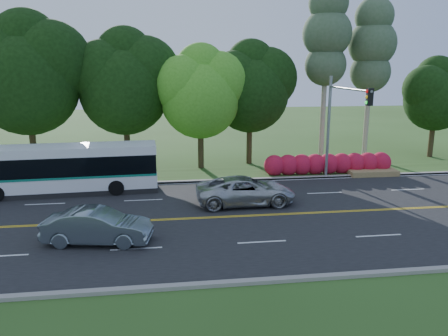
{
  "coord_description": "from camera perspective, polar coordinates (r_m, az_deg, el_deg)",
  "views": [
    {
      "loc": [
        -4.61,
        -21.24,
        7.66
      ],
      "look_at": [
        -1.46,
        2.0,
        2.15
      ],
      "focal_mm": 35.0,
      "sensor_mm": 36.0,
      "label": 1
    }
  ],
  "objects": [
    {
      "name": "bougainvillea_hedge",
      "position": [
        32.42,
        13.8,
        0.47
      ],
      "size": [
        9.5,
        2.25,
        1.5
      ],
      "color": "#A80E39",
      "rests_on": "ground"
    },
    {
      "name": "traffic_signal",
      "position": [
        29.02,
        14.92,
        6.87
      ],
      "size": [
        0.42,
        6.1,
        7.0
      ],
      "color": "gray",
      "rests_on": "ground"
    },
    {
      "name": "curb_north",
      "position": [
        29.75,
        1.45,
        -1.56
      ],
      "size": [
        60.0,
        0.3,
        0.15
      ],
      "primitive_type": "cube",
      "color": "gray",
      "rests_on": "ground"
    },
    {
      "name": "sedan",
      "position": [
        20.1,
        -16.19,
        -7.32
      ],
      "size": [
        4.87,
        2.36,
        1.54
      ],
      "primitive_type": "imported",
      "rotation": [
        0.0,
        0.0,
        1.41
      ],
      "color": "slate",
      "rests_on": "road"
    },
    {
      "name": "lane_markings",
      "position": [
        23.02,
        4.06,
        -6.19
      ],
      "size": [
        57.6,
        13.82,
        0.0
      ],
      "color": "gold",
      "rests_on": "road"
    },
    {
      "name": "grass_verge",
      "position": [
        31.53,
        0.91,
        -0.75
      ],
      "size": [
        60.0,
        4.0,
        0.1
      ],
      "primitive_type": "cube",
      "color": "#2C4D19",
      "rests_on": "ground"
    },
    {
      "name": "curb_south",
      "position": [
        16.66,
        9.52,
        -14.07
      ],
      "size": [
        60.0,
        0.3,
        0.15
      ],
      "primitive_type": "cube",
      "color": "gray",
      "rests_on": "ground"
    },
    {
      "name": "suv",
      "position": [
        24.66,
        2.86,
        -2.96
      ],
      "size": [
        5.63,
        2.66,
        1.56
      ],
      "primitive_type": "imported",
      "rotation": [
        0.0,
        0.0,
        1.59
      ],
      "color": "#B2B5B7",
      "rests_on": "road"
    },
    {
      "name": "tree_row",
      "position": [
        33.39,
        -8.83,
        11.47
      ],
      "size": [
        44.7,
        9.1,
        13.84
      ],
      "color": "#2E2214",
      "rests_on": "ground"
    },
    {
      "name": "road",
      "position": [
        23.05,
        4.29,
        -6.21
      ],
      "size": [
        60.0,
        14.0,
        0.02
      ],
      "primitive_type": "cube",
      "color": "black",
      "rests_on": "ground"
    },
    {
      "name": "transit_bus",
      "position": [
        28.31,
        -20.27,
        -0.24
      ],
      "size": [
        11.32,
        3.03,
        2.93
      ],
      "rotation": [
        0.0,
        0.0,
        0.05
      ],
      "color": "white",
      "rests_on": "road"
    },
    {
      "name": "ground",
      "position": [
        23.05,
        4.29,
        -6.23
      ],
      "size": [
        120.0,
        120.0,
        0.0
      ],
      "primitive_type": "plane",
      "color": "#2C4D19",
      "rests_on": "ground"
    }
  ]
}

